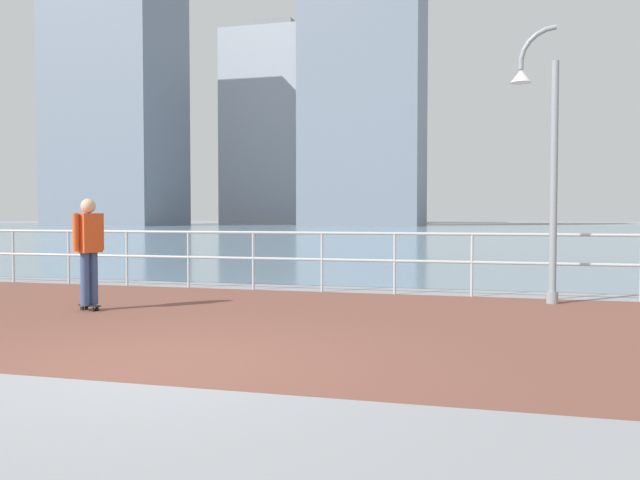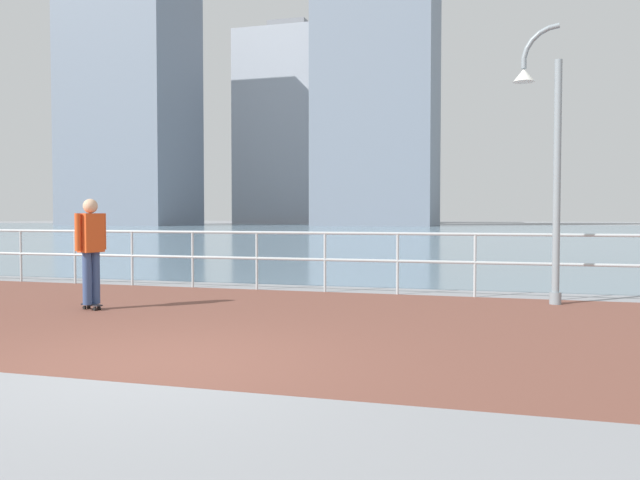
# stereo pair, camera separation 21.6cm
# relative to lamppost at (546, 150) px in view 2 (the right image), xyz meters

# --- Properties ---
(ground) EXTENTS (220.00, 220.00, 0.00)m
(ground) POSITION_rel_lamppost_xyz_m (-3.95, 34.23, -2.54)
(ground) COLOR gray
(brick_paving) EXTENTS (28.00, 6.98, 0.01)m
(brick_paving) POSITION_rel_lamppost_xyz_m (-3.95, -2.91, -2.54)
(brick_paving) COLOR brown
(brick_paving) RESTS_ON ground
(harbor_water) EXTENTS (180.00, 88.00, 0.00)m
(harbor_water) POSITION_rel_lamppost_xyz_m (-3.95, 45.58, -2.54)
(harbor_water) COLOR #6B899E
(harbor_water) RESTS_ON ground
(waterfront_railing) EXTENTS (25.25, 0.06, 1.16)m
(waterfront_railing) POSITION_rel_lamppost_xyz_m (-3.95, 0.58, -1.74)
(waterfront_railing) COLOR #B2BCC1
(waterfront_railing) RESTS_ON ground
(lamppost) EXTENTS (0.81, 0.36, 4.60)m
(lamppost) POSITION_rel_lamppost_xyz_m (0.00, 0.00, 0.00)
(lamppost) COLOR gray
(lamppost) RESTS_ON ground
(skateboarder) EXTENTS (0.41, 0.55, 1.73)m
(skateboarder) POSITION_rel_lamppost_xyz_m (-6.81, -2.69, -1.50)
(skateboarder) COLOR black
(skateboarder) RESTS_ON ground
(tower_slate) EXTENTS (16.18, 13.05, 36.10)m
(tower_slate) POSITION_rel_lamppost_xyz_m (-18.24, 78.65, 14.67)
(tower_slate) COLOR slate
(tower_slate) RESTS_ON ground
(tower_concrete) EXTENTS (16.58, 13.70, 37.87)m
(tower_concrete) POSITION_rel_lamppost_xyz_m (-53.74, 72.72, 15.56)
(tower_concrete) COLOR slate
(tower_concrete) RESTS_ON ground
(tower_beige) EXTENTS (16.77, 12.52, 34.96)m
(tower_beige) POSITION_rel_lamppost_xyz_m (-37.39, 96.93, 14.10)
(tower_beige) COLOR #A3A8B2
(tower_beige) RESTS_ON ground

